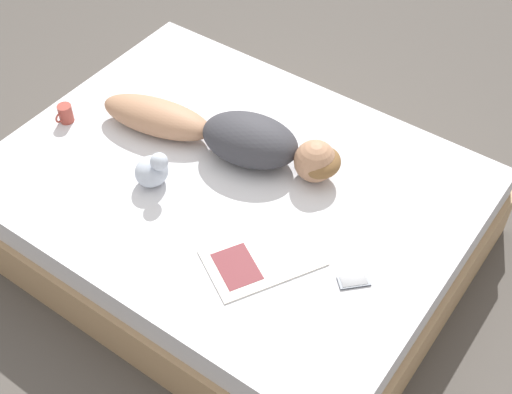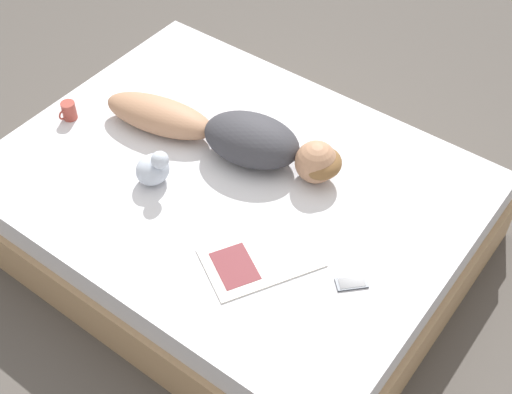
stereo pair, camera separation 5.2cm
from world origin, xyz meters
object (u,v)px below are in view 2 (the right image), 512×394
(person, at_px, (233,136))
(coffee_mug, at_px, (69,111))
(open_magazine, at_px, (260,258))
(cell_phone, at_px, (352,283))

(person, bearing_deg, coffee_mug, -81.28)
(person, height_order, open_magazine, person)
(person, distance_m, open_magazine, 0.71)
(person, relative_size, open_magazine, 2.24)
(open_magazine, distance_m, coffee_mug, 1.38)
(coffee_mug, bearing_deg, person, 110.50)
(coffee_mug, height_order, cell_phone, coffee_mug)
(cell_phone, bearing_deg, person, -156.49)
(person, height_order, cell_phone, person)
(open_magazine, relative_size, coffee_mug, 5.42)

